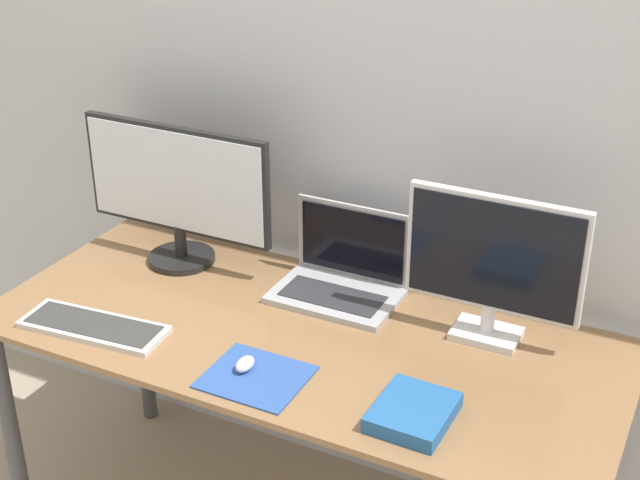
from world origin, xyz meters
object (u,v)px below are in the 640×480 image
(keyboard, at_px, (94,327))
(book, at_px, (413,412))
(laptop, at_px, (343,273))
(monitor_right, at_px, (493,263))
(mouse, at_px, (245,364))
(monitor_left, at_px, (177,190))

(keyboard, xyz_separation_m, book, (0.90, 0.02, 0.01))
(laptop, bearing_deg, monitor_right, -5.95)
(keyboard, relative_size, book, 2.02)
(mouse, bearing_deg, book, 0.97)
(monitor_left, xyz_separation_m, laptop, (0.52, 0.05, -0.17))
(monitor_right, relative_size, keyboard, 1.12)
(monitor_left, xyz_separation_m, book, (0.91, -0.41, -0.21))
(keyboard, bearing_deg, book, 1.38)
(monitor_right, xyz_separation_m, mouse, (-0.48, -0.42, -0.20))
(monitor_left, xyz_separation_m, mouse, (0.47, -0.42, -0.21))
(monitor_left, height_order, keyboard, monitor_left)
(mouse, bearing_deg, monitor_left, 138.53)
(mouse, bearing_deg, keyboard, -178.23)
(monitor_right, xyz_separation_m, laptop, (-0.44, 0.05, -0.16))
(mouse, relative_size, book, 0.32)
(keyboard, height_order, mouse, mouse)
(monitor_right, height_order, keyboard, monitor_right)
(mouse, bearing_deg, monitor_right, 40.89)
(keyboard, bearing_deg, monitor_right, 24.68)
(laptop, bearing_deg, book, -49.31)
(monitor_left, bearing_deg, monitor_right, 0.01)
(laptop, height_order, mouse, laptop)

